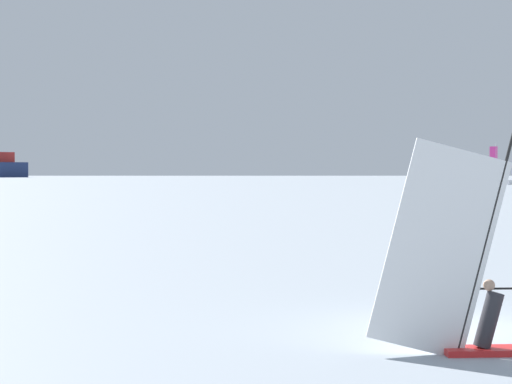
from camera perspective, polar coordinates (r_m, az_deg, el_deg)
ground_plane at (r=20.22m, az=12.50°, el=-8.39°), size 4000.00×4000.00×0.00m
windsurfer at (r=17.13m, az=13.34°, el=-6.05°), size 3.86×0.72×4.24m
small_sailboat at (r=264.13m, az=15.01°, el=0.68°), size 8.59×8.21×12.29m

